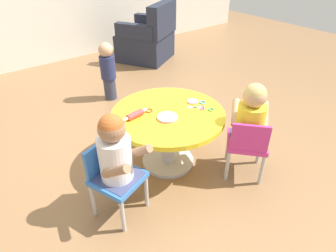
{
  "coord_description": "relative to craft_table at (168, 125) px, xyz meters",
  "views": [
    {
      "loc": [
        -1.22,
        -1.55,
        1.66
      ],
      "look_at": [
        0.0,
        0.0,
        0.37
      ],
      "focal_mm": 31.55,
      "sensor_mm": 36.0,
      "label": 1
    }
  ],
  "objects": [
    {
      "name": "ground_plane",
      "position": [
        0.0,
        0.0,
        -0.37
      ],
      "size": [
        10.0,
        10.0,
        0.0
      ],
      "primitive_type": "plane",
      "color": "olive"
    },
    {
      "name": "craft_table",
      "position": [
        0.0,
        0.0,
        0.0
      ],
      "size": [
        0.89,
        0.89,
        0.49
      ],
      "color": "silver",
      "rests_on": "ground"
    },
    {
      "name": "child_chair_left",
      "position": [
        -0.6,
        -0.18,
        -0.07
      ],
      "size": [
        0.38,
        0.38,
        0.54
      ],
      "color": "#B7B7BC",
      "rests_on": "ground"
    },
    {
      "name": "seated_child_left",
      "position": [
        -0.59,
        -0.22,
        0.16
      ],
      "size": [
        0.37,
        0.42,
        0.51
      ],
      "color": "#3F4772",
      "rests_on": "ground"
    },
    {
      "name": "child_chair_right",
      "position": [
        0.39,
        -0.49,
        -0.07
      ],
      "size": [
        0.42,
        0.42,
        0.54
      ],
      "color": "#B7B7BC",
      "rests_on": "ground"
    },
    {
      "name": "seated_child_right",
      "position": [
        0.42,
        -0.47,
        0.16
      ],
      "size": [
        0.44,
        0.43,
        0.51
      ],
      "color": "#3F4772",
      "rests_on": "ground"
    },
    {
      "name": "armchair_dark",
      "position": [
        1.31,
        2.15,
        -0.07
      ],
      "size": [
        0.96,
        0.97,
        0.85
      ],
      "color": "#232838",
      "rests_on": "ground"
    },
    {
      "name": "toddler_standing",
      "position": [
        0.19,
        1.35,
        -0.01
      ],
      "size": [
        0.17,
        0.17,
        0.67
      ],
      "color": "#33384C",
      "rests_on": "ground"
    },
    {
      "name": "rolling_pin",
      "position": [
        -0.24,
        0.1,
        0.14
      ],
      "size": [
        0.23,
        0.07,
        0.05
      ],
      "color": "#D83F3F",
      "rests_on": "craft_table"
    },
    {
      "name": "craft_scissors",
      "position": [
        0.24,
        -0.09,
        0.12
      ],
      "size": [
        0.13,
        0.13,
        0.01
      ],
      "color": "silver",
      "rests_on": "craft_table"
    },
    {
      "name": "playdough_blob_0",
      "position": [
        -0.06,
        -0.06,
        0.13
      ],
      "size": [
        0.16,
        0.16,
        0.02
      ],
      "primitive_type": "cylinder",
      "color": "pink",
      "rests_on": "craft_table"
    },
    {
      "name": "playdough_blob_1",
      "position": [
        0.27,
        0.01,
        0.12
      ],
      "size": [
        0.09,
        0.09,
        0.01
      ],
      "primitive_type": "cylinder",
      "color": "pink",
      "rests_on": "craft_table"
    },
    {
      "name": "cookie_cutter_0",
      "position": [
        0.32,
        -0.05,
        0.12
      ],
      "size": [
        0.06,
        0.06,
        0.01
      ],
      "primitive_type": "torus",
      "color": "#3F99D8",
      "rests_on": "craft_table"
    },
    {
      "name": "cookie_cutter_1",
      "position": [
        -0.1,
        0.11,
        0.12
      ],
      "size": [
        0.06,
        0.06,
        0.01
      ],
      "primitive_type": "torus",
      "color": "red",
      "rests_on": "craft_table"
    },
    {
      "name": "cookie_cutter_2",
      "position": [
        0.29,
        -0.18,
        0.12
      ],
      "size": [
        0.05,
        0.05,
        0.01
      ],
      "primitive_type": "torus",
      "color": "#4CB259",
      "rests_on": "craft_table"
    }
  ]
}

